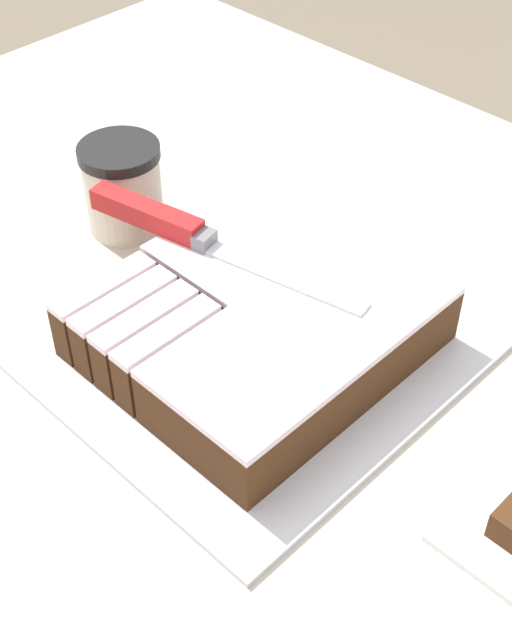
{
  "coord_description": "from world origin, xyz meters",
  "views": [
    {
      "loc": [
        0.41,
        -0.41,
        1.54
      ],
      "look_at": [
        -0.01,
        0.02,
        0.99
      ],
      "focal_mm": 50.0,
      "sensor_mm": 36.0,
      "label": 1
    }
  ],
  "objects_px": {
    "cake": "(261,320)",
    "coffee_cup": "(123,187)",
    "cake_board": "(256,347)",
    "knife": "(169,224)"
  },
  "relations": [
    {
      "from": "cake",
      "to": "coffee_cup",
      "type": "relative_size",
      "value": 2.8
    },
    {
      "from": "cake_board",
      "to": "cake",
      "type": "relative_size",
      "value": 1.32
    },
    {
      "from": "cake",
      "to": "coffee_cup",
      "type": "height_order",
      "value": "coffee_cup"
    },
    {
      "from": "cake",
      "to": "coffee_cup",
      "type": "distance_m",
      "value": 0.25
    },
    {
      "from": "knife",
      "to": "cake_board",
      "type": "bearing_deg",
      "value": -15.06
    },
    {
      "from": "coffee_cup",
      "to": "cake_board",
      "type": "bearing_deg",
      "value": -9.43
    },
    {
      "from": "knife",
      "to": "cake",
      "type": "bearing_deg",
      "value": -13.51
    },
    {
      "from": "knife",
      "to": "coffee_cup",
      "type": "relative_size",
      "value": 3.01
    },
    {
      "from": "cake_board",
      "to": "coffee_cup",
      "type": "height_order",
      "value": "coffee_cup"
    },
    {
      "from": "knife",
      "to": "coffee_cup",
      "type": "xyz_separation_m",
      "value": [
        -0.11,
        0.03,
        -0.03
      ]
    }
  ]
}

